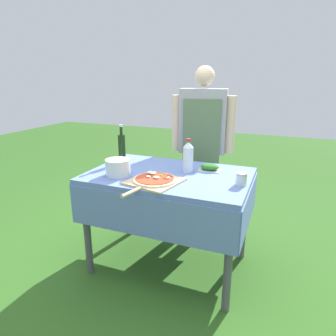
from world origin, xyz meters
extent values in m
plane|color=#2D5B1E|center=(0.00, 0.00, 0.00)|extent=(12.00, 12.00, 0.00)
cube|color=#607AB7|center=(0.00, 0.00, 0.74)|extent=(1.15, 0.76, 0.04)
cube|color=#607AB7|center=(0.00, -0.38, 0.59)|extent=(1.15, 0.01, 0.28)
cube|color=#607AB7|center=(0.00, 0.38, 0.59)|extent=(1.15, 0.01, 0.28)
cube|color=#607AB7|center=(-0.58, 0.00, 0.59)|extent=(0.01, 0.76, 0.28)
cube|color=#607AB7|center=(0.58, 0.00, 0.59)|extent=(0.01, 0.76, 0.28)
cylinder|color=#4C4C51|center=(-0.52, -0.32, 0.36)|extent=(0.05, 0.05, 0.73)
cylinder|color=#4C4C51|center=(0.52, -0.32, 0.36)|extent=(0.05, 0.05, 0.73)
cylinder|color=#4C4C51|center=(-0.52, 0.32, 0.36)|extent=(0.05, 0.05, 0.73)
cylinder|color=#4C4C51|center=(0.52, 0.32, 0.36)|extent=(0.05, 0.05, 0.73)
cylinder|color=#333D56|center=(0.12, 0.72, 0.38)|extent=(0.11, 0.11, 0.76)
cylinder|color=#333D56|center=(-0.03, 0.70, 0.38)|extent=(0.11, 0.11, 0.76)
cube|color=#99999E|center=(0.05, 0.71, 1.05)|extent=(0.43, 0.23, 0.57)
cube|color=#56704C|center=(0.06, 0.62, 0.83)|extent=(0.33, 0.05, 0.83)
cylinder|color=beige|center=(0.29, 0.75, 1.02)|extent=(0.09, 0.09, 0.51)
cylinder|color=beige|center=(-0.19, 0.68, 1.02)|extent=(0.09, 0.09, 0.51)
sphere|color=beige|center=(0.05, 0.71, 1.44)|extent=(0.17, 0.17, 0.17)
cube|color=#D1B27F|center=(-0.02, -0.21, 0.77)|extent=(0.38, 0.38, 0.01)
cylinder|color=#D1B27F|center=(-0.07, -0.44, 0.77)|extent=(0.06, 0.16, 0.02)
cylinder|color=beige|center=(-0.02, -0.21, 0.78)|extent=(0.29, 0.29, 0.01)
cylinder|color=#D14223|center=(-0.02, -0.21, 0.79)|extent=(0.26, 0.26, 0.00)
ellipsoid|color=white|center=(-0.06, -0.14, 0.80)|extent=(0.05, 0.05, 0.02)
ellipsoid|color=white|center=(0.07, -0.19, 0.80)|extent=(0.04, 0.04, 0.01)
ellipsoid|color=white|center=(-0.08, -0.14, 0.80)|extent=(0.05, 0.05, 0.02)
ellipsoid|color=white|center=(-0.06, -0.21, 0.80)|extent=(0.04, 0.03, 0.01)
ellipsoid|color=white|center=(-0.01, -0.21, 0.80)|extent=(0.05, 0.05, 0.01)
ellipsoid|color=#286B23|center=(0.01, -0.11, 0.79)|extent=(0.03, 0.03, 0.00)
ellipsoid|color=#286B23|center=(0.00, -0.14, 0.79)|extent=(0.03, 0.04, 0.00)
ellipsoid|color=#286B23|center=(-0.05, -0.19, 0.79)|extent=(0.03, 0.02, 0.00)
cylinder|color=black|center=(-0.45, 0.12, 0.88)|extent=(0.06, 0.06, 0.23)
cylinder|color=black|center=(-0.45, 0.12, 1.02)|extent=(0.02, 0.02, 0.06)
cylinder|color=silver|center=(-0.45, 0.12, 1.06)|extent=(0.03, 0.03, 0.02)
cylinder|color=silver|center=(0.11, 0.09, 0.85)|extent=(0.08, 0.08, 0.18)
cone|color=silver|center=(0.11, 0.09, 0.97)|extent=(0.08, 0.08, 0.05)
cylinder|color=#B22823|center=(0.11, 0.09, 1.00)|extent=(0.03, 0.03, 0.02)
cube|color=silver|center=(0.26, 0.18, 0.76)|extent=(0.17, 0.13, 0.01)
ellipsoid|color=#286B23|center=(0.26, 0.18, 0.79)|extent=(0.15, 0.11, 0.04)
cylinder|color=silver|center=(-0.32, -0.17, 0.82)|extent=(0.17, 0.17, 0.12)
cylinder|color=silver|center=(0.52, -0.05, 0.80)|extent=(0.07, 0.07, 0.07)
cylinder|color=#D14223|center=(0.52, -0.05, 0.79)|extent=(0.06, 0.06, 0.05)
cylinder|color=#B7B2A3|center=(0.52, -0.05, 0.84)|extent=(0.07, 0.07, 0.01)
camera|label=1|loc=(0.76, -1.91, 1.44)|focal=32.00mm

